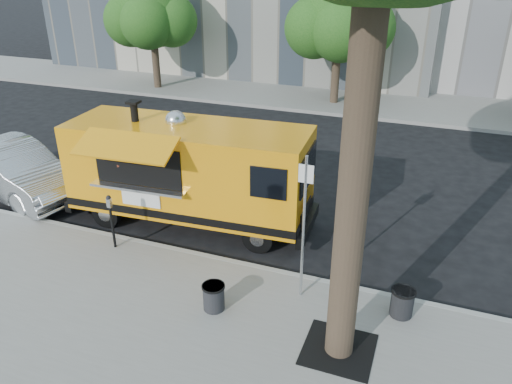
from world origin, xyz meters
The scene contains 13 objects.
ground centered at (0.00, 0.00, 0.00)m, with size 120.00×120.00×0.00m, color black.
sidewalk centered at (0.00, -4.00, 0.07)m, with size 60.00×6.00×0.15m, color gray.
curb centered at (0.00, -0.93, 0.07)m, with size 60.00×0.14×0.16m, color #999993.
far_sidewalk centered at (0.00, 13.50, 0.07)m, with size 60.00×5.00×0.15m, color gray.
tree_well centered at (2.60, -2.80, 0.15)m, with size 1.20×1.20×0.02m, color black.
far_tree_a centered at (-10.00, 12.30, 3.78)m, with size 3.42×3.42×5.36m.
far_tree_b centered at (-1.00, 12.70, 3.83)m, with size 3.60×3.60×5.50m.
sign_post centered at (1.55, -1.55, 1.85)m, with size 0.28×0.06×3.00m.
parking_meter centered at (-3.00, -1.35, 0.98)m, with size 0.11×0.11×1.33m.
food_truck centered at (-2.03, 0.57, 1.45)m, with size 6.39×3.19×3.09m.
sedan centered at (-7.47, 0.27, 0.77)m, with size 1.63×4.67×1.54m, color #ACAFB3.
trash_bin_left centered at (0.11, -2.56, 0.44)m, with size 0.45×0.45×0.54m.
trash_bin_right centered at (3.50, -1.46, 0.45)m, with size 0.46×0.46×0.56m.
Camera 1 is at (3.60, -9.47, 6.37)m, focal length 35.00 mm.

